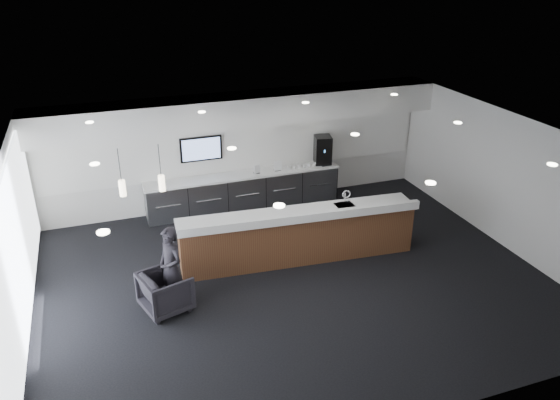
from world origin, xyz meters
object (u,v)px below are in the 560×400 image
object	(u,v)px
coffee_machine	(323,150)
service_counter	(298,235)
armchair	(166,291)
lounge_guest	(171,268)

from	to	relation	value
coffee_machine	service_counter	bearing A→B (deg)	-109.41
armchair	coffee_machine	bearing A→B (deg)	-67.77
coffee_machine	lounge_guest	bearing A→B (deg)	-128.90
armchair	lounge_guest	world-z (taller)	lounge_guest
service_counter	coffee_machine	world-z (taller)	coffee_machine
service_counter	lounge_guest	distance (m)	2.94
coffee_machine	armchair	world-z (taller)	coffee_machine
armchair	lounge_guest	size ratio (longest dim) A/B	0.53
service_counter	lounge_guest	world-z (taller)	lounge_guest
lounge_guest	armchair	bearing A→B (deg)	-78.44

